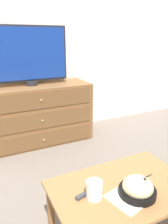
# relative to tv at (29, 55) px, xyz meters

# --- Properties ---
(ground_plane) EXTENTS (12.00, 12.00, 0.00)m
(ground_plane) POSITION_rel_tv_xyz_m (-0.10, 0.23, -1.01)
(ground_plane) COLOR #70665B
(wall_back) EXTENTS (12.00, 0.05, 2.60)m
(wall_back) POSITION_rel_tv_xyz_m (-0.10, 0.26, 0.29)
(wall_back) COLOR white
(wall_back) RESTS_ON ground_plane
(dresser) EXTENTS (1.24, 0.49, 0.68)m
(dresser) POSITION_rel_tv_xyz_m (0.03, -0.03, -0.67)
(dresser) COLOR brown
(dresser) RESTS_ON ground_plane
(tv) EXTENTS (0.83, 0.14, 0.63)m
(tv) POSITION_rel_tv_xyz_m (0.00, 0.00, 0.00)
(tv) COLOR #232328
(tv) RESTS_ON dresser
(coffee_table) EXTENTS (0.81, 0.53, 0.38)m
(coffee_table) POSITION_rel_tv_xyz_m (0.12, -1.60, -0.68)
(coffee_table) COLOR #9E6B3D
(coffee_table) RESTS_ON ground_plane
(takeout_bowl) EXTENTS (0.20, 0.20, 0.15)m
(takeout_bowl) POSITION_rel_tv_xyz_m (0.15, -1.69, -0.59)
(takeout_bowl) COLOR black
(takeout_bowl) RESTS_ON coffee_table
(drink_cup) EXTENTS (0.09, 0.09, 0.10)m
(drink_cup) POSITION_rel_tv_xyz_m (-0.07, -1.60, -0.58)
(drink_cup) COLOR beige
(drink_cup) RESTS_ON coffee_table
(napkin) EXTENTS (0.23, 0.23, 0.00)m
(napkin) POSITION_rel_tv_xyz_m (0.09, -1.69, -0.63)
(napkin) COLOR silver
(napkin) RESTS_ON coffee_table
(remote_control) EXTENTS (0.14, 0.05, 0.02)m
(remote_control) POSITION_rel_tv_xyz_m (-0.09, -1.57, -0.62)
(remote_control) COLOR #38383D
(remote_control) RESTS_ON coffee_table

